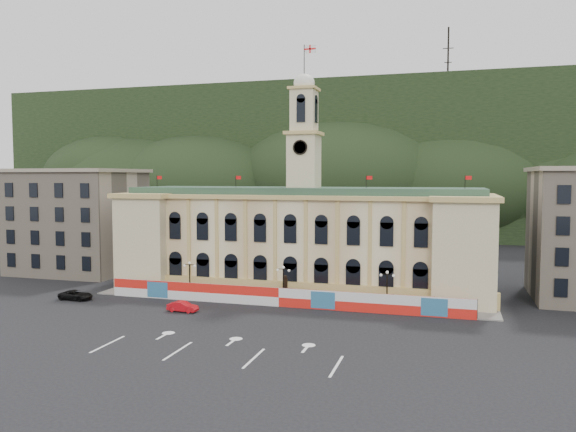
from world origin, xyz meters
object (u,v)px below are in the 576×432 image
(lamp_center, at_px, (283,281))
(black_suv, at_px, (76,295))
(statue, at_px, (285,293))
(red_sedan, at_px, (183,307))

(lamp_center, xyz_separation_m, black_suv, (-28.59, -6.08, -2.41))
(statue, distance_m, lamp_center, 2.14)
(statue, relative_size, red_sedan, 0.91)
(statue, height_order, black_suv, statue)
(black_suv, bearing_deg, red_sedan, -95.98)
(red_sedan, relative_size, black_suv, 0.84)
(red_sedan, bearing_deg, lamp_center, -51.10)
(statue, xyz_separation_m, red_sedan, (-10.98, -9.19, -0.52))
(statue, bearing_deg, lamp_center, -90.00)
(red_sedan, bearing_deg, black_suv, 85.35)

